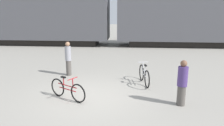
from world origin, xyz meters
name	(u,v)px	position (x,y,z in m)	size (l,w,h in m)	color
ground_plane	(90,97)	(0.00, 0.00, 0.00)	(80.00, 80.00, 0.00)	gray
freight_train	(113,12)	(0.00, 12.05, 2.91)	(53.76, 2.94, 5.53)	black
rail_near	(113,46)	(0.00, 11.33, 0.01)	(65.76, 0.07, 0.01)	#4C4238
rail_far	(114,44)	(0.00, 12.76, 0.01)	(65.76, 0.07, 0.01)	#4C4238
bicycle_maroon	(67,90)	(-0.75, -0.29, 0.36)	(1.51, 0.93, 0.85)	black
bicycle_silver	(144,75)	(2.11, 1.60, 0.40)	(0.46, 1.71, 0.93)	black
person_in_grey	(68,58)	(-1.51, 2.62, 0.85)	(0.30, 0.30, 1.67)	#514C47
person_in_purple	(182,83)	(3.23, -0.48, 0.79)	(0.33, 0.33, 1.57)	#514C47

